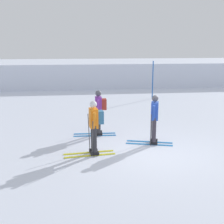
{
  "coord_description": "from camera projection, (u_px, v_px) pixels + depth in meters",
  "views": [
    {
      "loc": [
        -2.38,
        -8.79,
        3.39
      ],
      "look_at": [
        -1.02,
        1.96,
        0.9
      ],
      "focal_mm": 47.55,
      "sensor_mm": 36.0,
      "label": 1
    }
  ],
  "objects": [
    {
      "name": "skier_blue",
      "position": [
        154.0,
        118.0,
        10.13
      ],
      "size": [
        1.64,
        0.97,
        1.71
      ],
      "color": "#237AC6",
      "rests_on": "ground"
    },
    {
      "name": "trail_marker_pole",
      "position": [
        153.0,
        80.0,
        18.55
      ],
      "size": [
        0.07,
        0.07,
        2.38
      ],
      "primitive_type": "cylinder",
      "color": "#1E56AD",
      "rests_on": "ground"
    },
    {
      "name": "far_snow_ridge",
      "position": [
        101.0,
        72.0,
        26.74
      ],
      "size": [
        80.0,
        8.9,
        1.89
      ],
      "primitive_type": "cube",
      "color": "silver",
      "rests_on": "ground"
    },
    {
      "name": "skier_orange",
      "position": [
        94.0,
        125.0,
        9.15
      ],
      "size": [
        1.63,
        1.0,
        1.71
      ],
      "color": "gold",
      "rests_on": "ground"
    },
    {
      "name": "skier_purple",
      "position": [
        99.0,
        110.0,
        11.13
      ],
      "size": [
        1.61,
        1.0,
        1.71
      ],
      "color": "#237AC6",
      "rests_on": "ground"
    },
    {
      "name": "ground_plane",
      "position": [
        151.0,
        152.0,
        9.55
      ],
      "size": [
        120.0,
        120.0,
        0.0
      ],
      "primitive_type": "plane",
      "color": "silver"
    }
  ]
}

